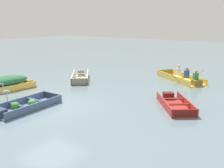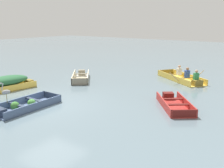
{
  "view_description": "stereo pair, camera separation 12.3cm",
  "coord_description": "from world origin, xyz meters",
  "px_view_note": "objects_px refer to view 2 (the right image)",
  "views": [
    {
      "loc": [
        8.36,
        -6.85,
        3.55
      ],
      "look_at": [
        0.88,
        3.45,
        0.35
      ],
      "focal_mm": 40.0,
      "sensor_mm": 36.0,
      "label": 1
    },
    {
      "loc": [
        8.46,
        -6.78,
        3.55
      ],
      "look_at": [
        0.88,
        3.45,
        0.35
      ],
      "focal_mm": 40.0,
      "sensor_mm": 36.0,
      "label": 2
    }
  ],
  "objects_px": {
    "skiff_yellow_outer_moored": "(8,82)",
    "rowboat_yellow_with_crew": "(183,78)",
    "skiff_cream_near_moored": "(81,77)",
    "heron_on_dinghy": "(6,91)",
    "dinghy_slate_blue_foreground": "(24,106)",
    "skiff_red_mid_moored": "(174,104)"
  },
  "relations": [
    {
      "from": "dinghy_slate_blue_foreground",
      "to": "skiff_yellow_outer_moored",
      "type": "distance_m",
      "value": 3.58
    },
    {
      "from": "dinghy_slate_blue_foreground",
      "to": "skiff_cream_near_moored",
      "type": "xyz_separation_m",
      "value": [
        -1.88,
        5.42,
        0.01
      ]
    },
    {
      "from": "dinghy_slate_blue_foreground",
      "to": "skiff_red_mid_moored",
      "type": "relative_size",
      "value": 1.09
    },
    {
      "from": "skiff_cream_near_moored",
      "to": "skiff_red_mid_moored",
      "type": "distance_m",
      "value": 6.92
    },
    {
      "from": "heron_on_dinghy",
      "to": "skiff_red_mid_moored",
      "type": "bearing_deg",
      "value": 42.04
    },
    {
      "from": "dinghy_slate_blue_foreground",
      "to": "skiff_cream_near_moored",
      "type": "relative_size",
      "value": 1.04
    },
    {
      "from": "skiff_cream_near_moored",
      "to": "heron_on_dinghy",
      "type": "distance_m",
      "value": 6.28
    },
    {
      "from": "skiff_red_mid_moored",
      "to": "heron_on_dinghy",
      "type": "xyz_separation_m",
      "value": [
        -5.14,
        -4.63,
        0.74
      ]
    },
    {
      "from": "skiff_yellow_outer_moored",
      "to": "skiff_red_mid_moored",
      "type": "bearing_deg",
      "value": 18.28
    },
    {
      "from": "skiff_red_mid_moored",
      "to": "rowboat_yellow_with_crew",
      "type": "relative_size",
      "value": 0.73
    },
    {
      "from": "dinghy_slate_blue_foreground",
      "to": "rowboat_yellow_with_crew",
      "type": "bearing_deg",
      "value": 68.61
    },
    {
      "from": "skiff_cream_near_moored",
      "to": "heron_on_dinghy",
      "type": "height_order",
      "value": "heron_on_dinghy"
    },
    {
      "from": "dinghy_slate_blue_foreground",
      "to": "heron_on_dinghy",
      "type": "relative_size",
      "value": 3.41
    },
    {
      "from": "heron_on_dinghy",
      "to": "dinghy_slate_blue_foreground",
      "type": "bearing_deg",
      "value": 68.86
    },
    {
      "from": "dinghy_slate_blue_foreground",
      "to": "skiff_cream_near_moored",
      "type": "height_order",
      "value": "skiff_cream_near_moored"
    },
    {
      "from": "skiff_yellow_outer_moored",
      "to": "heron_on_dinghy",
      "type": "distance_m",
      "value": 3.66
    },
    {
      "from": "skiff_cream_near_moored",
      "to": "skiff_red_mid_moored",
      "type": "xyz_separation_m",
      "value": [
        6.78,
        -1.39,
        -0.03
      ]
    },
    {
      "from": "rowboat_yellow_with_crew",
      "to": "skiff_cream_near_moored",
      "type": "bearing_deg",
      "value": -147.45
    },
    {
      "from": "skiff_yellow_outer_moored",
      "to": "rowboat_yellow_with_crew",
      "type": "bearing_deg",
      "value": 47.94
    },
    {
      "from": "dinghy_slate_blue_foreground",
      "to": "skiff_red_mid_moored",
      "type": "bearing_deg",
      "value": 39.42
    },
    {
      "from": "dinghy_slate_blue_foreground",
      "to": "skiff_red_mid_moored",
      "type": "distance_m",
      "value": 6.35
    },
    {
      "from": "skiff_cream_near_moored",
      "to": "heron_on_dinghy",
      "type": "relative_size",
      "value": 3.28
    }
  ]
}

